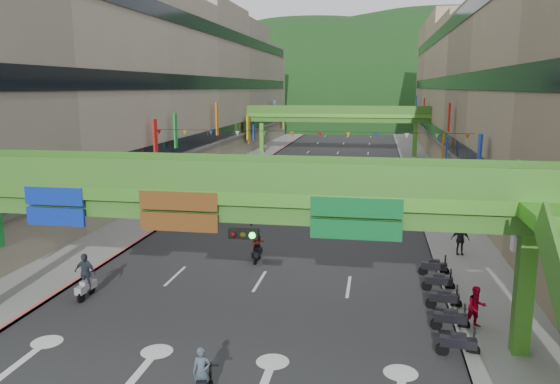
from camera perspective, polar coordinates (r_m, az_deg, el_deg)
name	(u,v)px	position (r m, az deg, el deg)	size (l,w,h in m)	color
road_slab	(327,171)	(64.72, 4.93, 2.24)	(18.00, 140.00, 0.02)	#28282B
sidewalk_left	(237,168)	(66.57, -4.55, 2.55)	(4.00, 140.00, 0.15)	gray
sidewalk_right	(423,173)	(64.70, 14.68, 1.98)	(4.00, 140.00, 0.15)	gray
curb_left	(252,168)	(66.12, -2.95, 2.52)	(0.20, 140.00, 0.18)	#CC5959
curb_right	(406,172)	(64.57, 13.00, 2.05)	(0.20, 140.00, 0.18)	gray
building_row_left	(172,89)	(68.30, -11.24, 10.49)	(12.80, 95.00, 19.00)	#9E937F
building_row_right	(502,89)	(65.13, 22.16, 9.89)	(12.80, 95.00, 19.00)	gray
overpass_near	(246,211)	(20.20, -3.61, -2.00)	(28.00, 12.27, 7.10)	#4C9E2D
overpass_far	(337,118)	(79.06, 5.98, 7.72)	(28.00, 2.20, 7.10)	#4C9E2D
hill_left	(311,118)	(175.23, 3.26, 7.71)	(168.00, 140.00, 112.00)	#1C4419
hill_right	(434,116)	(194.96, 15.84, 7.64)	(208.00, 176.00, 128.00)	#1C4419
bunting_string	(306,134)	(44.26, 2.71, 6.03)	(26.00, 0.36, 0.47)	black
scooter_rider_near	(202,379)	(17.93, -8.17, -18.79)	(0.70, 1.59, 1.89)	black
scooter_rider_mid	(257,245)	(30.85, -2.41, -5.54)	(0.77, 1.60, 1.92)	black
scooter_rider_left	(85,276)	(27.15, -19.68, -8.24)	(1.11, 1.60, 2.18)	#95969E
scooter_rider_far	(286,172)	(56.00, 0.61, 2.07)	(0.96, 1.60, 2.17)	maroon
parked_scooter_row	(444,298)	(25.66, 16.77, -10.56)	(1.60, 9.35, 1.08)	black
car_silver	(279,186)	(50.32, -0.05, 0.62)	(1.53, 4.39, 1.45)	gray
car_yellow	(374,165)	(64.77, 9.76, 2.80)	(1.78, 4.43, 1.51)	#D4A203
pedestrian_red	(476,310)	(23.86, 19.79, -11.57)	(0.83, 0.65, 1.71)	#BA0624
pedestrian_dark	(460,242)	(33.35, 18.29, -4.98)	(1.05, 0.44, 1.80)	#232128
pedestrian_blue	(442,180)	(54.84, 16.52, 1.18)	(0.82, 0.53, 1.75)	#2F3858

